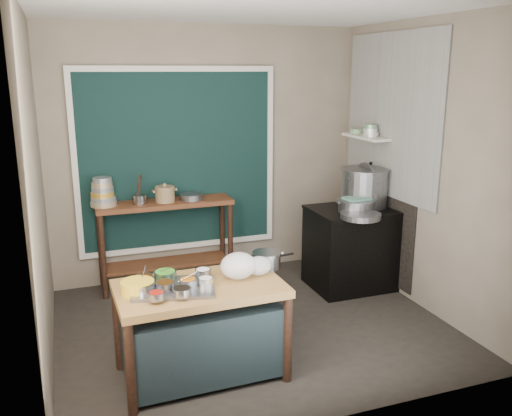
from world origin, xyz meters
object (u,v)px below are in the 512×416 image
object	(u,v)px
back_counter	(166,243)
stock_pot	(364,187)
yellow_basin	(138,287)
ceramic_crock	(165,195)
condiment_tray	(173,288)
steamer	(357,206)
saucepan	(267,260)
utensil_cup	(140,199)
prep_table	(201,331)
stove_block	(352,249)

from	to	relation	value
back_counter	stock_pot	bearing A→B (deg)	-18.02
yellow_basin	stock_pot	world-z (taller)	stock_pot
yellow_basin	stock_pot	distance (m)	2.91
ceramic_crock	stock_pot	size ratio (longest dim) A/B	0.41
condiment_tray	steamer	distance (m)	2.42
saucepan	utensil_cup	world-z (taller)	utensil_cup
back_counter	steamer	world-z (taller)	steamer
yellow_basin	saucepan	bearing A→B (deg)	9.27
prep_table	stock_pot	distance (m)	2.59
utensil_cup	steamer	distance (m)	2.28
stove_block	yellow_basin	world-z (taller)	stove_block
utensil_cup	ceramic_crock	size ratio (longest dim) A/B	0.72
saucepan	ceramic_crock	size ratio (longest dim) A/B	1.11
saucepan	stock_pot	size ratio (longest dim) A/B	0.46
stove_block	ceramic_crock	distance (m)	2.11
back_counter	steamer	distance (m)	2.09
utensil_cup	back_counter	bearing A→B (deg)	3.69
stove_block	stock_pot	size ratio (longest dim) A/B	1.70
condiment_tray	utensil_cup	distance (m)	1.94
yellow_basin	steamer	distance (m)	2.64
prep_table	stove_block	xyz separation A→B (m)	(2.00, 1.20, 0.05)
back_counter	condiment_tray	distance (m)	1.99
stock_pot	utensil_cup	bearing A→B (deg)	164.31
back_counter	yellow_basin	distance (m)	2.03
back_counter	utensil_cup	bearing A→B (deg)	-176.31
stove_block	steamer	bearing A→B (deg)	-111.04
condiment_tray	ceramic_crock	world-z (taller)	ceramic_crock
steamer	utensil_cup	bearing A→B (deg)	158.41
utensil_cup	prep_table	bearing A→B (deg)	-85.09
back_counter	yellow_basin	size ratio (longest dim) A/B	5.99
back_counter	steamer	bearing A→B (deg)	-24.77
prep_table	stock_pot	world-z (taller)	stock_pot
yellow_basin	steamer	xyz separation A→B (m)	(2.41, 1.07, 0.15)
stock_pot	stove_block	bearing A→B (deg)	-156.75
saucepan	ceramic_crock	world-z (taller)	ceramic_crock
prep_table	condiment_tray	xyz separation A→B (m)	(-0.20, -0.02, 0.39)
back_counter	utensil_cup	world-z (taller)	utensil_cup
prep_table	stove_block	distance (m)	2.33
stock_pot	condiment_tray	bearing A→B (deg)	-151.47
back_counter	condiment_tray	world-z (taller)	back_counter
saucepan	ceramic_crock	bearing A→B (deg)	98.59
back_counter	condiment_tray	size ratio (longest dim) A/B	2.46
yellow_basin	stock_pot	size ratio (longest dim) A/B	0.46
stove_block	ceramic_crock	bearing A→B (deg)	159.55
prep_table	yellow_basin	bearing A→B (deg)	178.07
ceramic_crock	prep_table	bearing A→B (deg)	-93.14
yellow_basin	saucepan	xyz separation A→B (m)	(1.07, 0.17, 0.02)
saucepan	stock_pot	world-z (taller)	stock_pot
steamer	stock_pot	bearing A→B (deg)	43.83
back_counter	stock_pot	world-z (taller)	stock_pot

